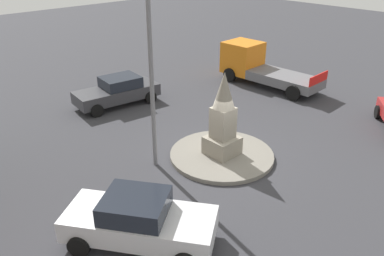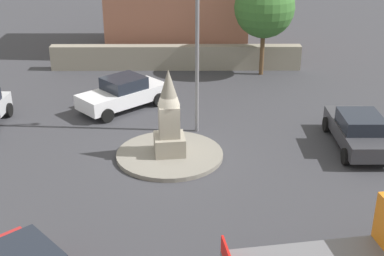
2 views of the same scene
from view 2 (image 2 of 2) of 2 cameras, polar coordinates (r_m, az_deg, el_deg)
ground_plane at (r=20.79m, az=-2.40°, el=-3.07°), size 80.00×80.00×0.00m
traffic_island at (r=20.76m, az=-2.41°, el=-2.86°), size 4.16×4.16×0.17m
monument at (r=20.10m, az=-2.48°, el=1.16°), size 1.16×1.16×3.39m
streetlamp at (r=21.38m, az=0.57°, el=12.78°), size 2.94×0.28×8.97m
car_dark_grey_approaching at (r=22.22m, az=17.39°, el=-0.22°), size 2.35×4.54×1.49m
car_white_parked_right at (r=25.33m, az=-7.42°, el=3.72°), size 4.46×3.85×1.55m
truck_orange_passing at (r=14.58m, az=19.75°, el=-12.64°), size 6.25×2.42×2.30m
stone_boundary_wall at (r=31.12m, az=-1.73°, el=7.59°), size 14.43×2.46×1.41m
tree_near_wall at (r=29.70m, az=7.79°, el=12.66°), size 3.29×3.29×5.42m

